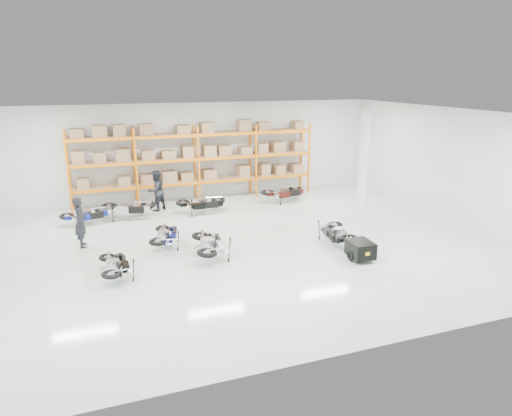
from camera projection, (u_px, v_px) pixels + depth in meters
name	position (u px, v px, depth m)	size (l,w,h in m)	color
room	(238.00, 182.00, 15.37)	(18.00, 18.00, 18.00)	silver
pallet_rack	(196.00, 153.00, 21.20)	(11.28, 0.98, 3.62)	orange
structural_column	(363.00, 169.00, 17.50)	(0.25, 0.25, 4.50)	white
moto_blue_centre	(166.00, 233.00, 15.71)	(0.73, 1.64, 1.01)	#070C49
moto_silver_left	(211.00, 241.00, 14.75)	(0.83, 1.87, 1.14)	silver
moto_black_far_left	(116.00, 262.00, 13.30)	(0.70, 1.58, 0.96)	black
moto_touring_right	(336.00, 229.00, 16.01)	(0.75, 1.70, 1.04)	black
trailer	(360.00, 249.00, 14.61)	(0.78, 1.48, 0.62)	black
moto_back_a	(86.00, 212.00, 18.04)	(0.73, 1.65, 1.01)	navy
moto_back_b	(128.00, 205.00, 18.79)	(0.85, 1.91, 1.17)	#A5AAAF
moto_back_c	(202.00, 201.00, 19.51)	(0.82, 1.83, 1.12)	black
moto_back_d	(284.00, 190.00, 21.31)	(0.83, 1.87, 1.14)	#40100C
person_left	(81.00, 222.00, 15.62)	(0.65, 0.43, 1.78)	black
person_back	(156.00, 191.00, 19.82)	(0.87, 0.68, 1.79)	black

